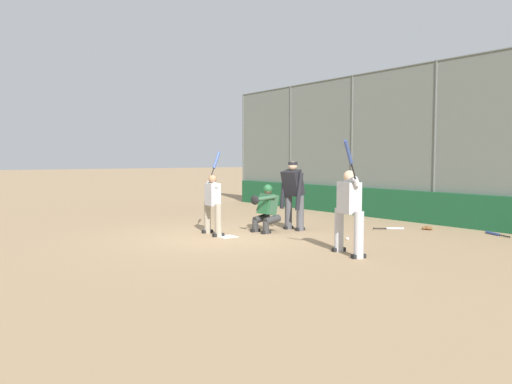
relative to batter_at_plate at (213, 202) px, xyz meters
The scene contains 13 objects.
ground_plane 0.96m from the batter_at_plate, 169.11° to the right, with size 160.00×160.00×0.00m, color #9E7F5B.
home_plate_marker 0.95m from the batter_at_plate, 169.11° to the right, with size 0.43×0.43×0.01m, color white.
backstop_fence 6.51m from the batter_at_plate, 94.46° to the right, with size 16.02×0.08×4.73m.
padding_wall 6.21m from the batter_at_plate, 94.54° to the right, with size 15.63×0.18×0.94m, color #19512D.
bleachers_beyond 8.58m from the batter_at_plate, 99.97° to the right, with size 11.16×1.95×1.16m.
batter_at_plate is the anchor object (origin of this frame).
catcher_behind_plate 1.42m from the batter_at_plate, 108.91° to the right, with size 0.66×0.77×1.24m.
umpire_home 2.24m from the batter_at_plate, 105.04° to the right, with size 0.74×0.49×1.83m.
batter_on_deck 3.92m from the batter_at_plate, 168.82° to the right, with size 0.91×0.86×2.25m.
spare_bat_near_backstop 4.89m from the batter_at_plate, 116.60° to the right, with size 0.57×0.63×0.07m.
spare_bat_by_padding 7.09m from the batter_at_plate, 127.45° to the right, with size 0.79×0.39×0.07m.
fielding_glove_on_dirt 5.80m from the batter_at_plate, 118.44° to the right, with size 0.27×0.21×0.10m.
baseball_loose 3.42m from the batter_at_plate, 141.59° to the right, with size 0.07×0.07×0.07m, color white.
Camera 1 is at (-10.07, 6.69, 1.91)m, focal length 35.00 mm.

